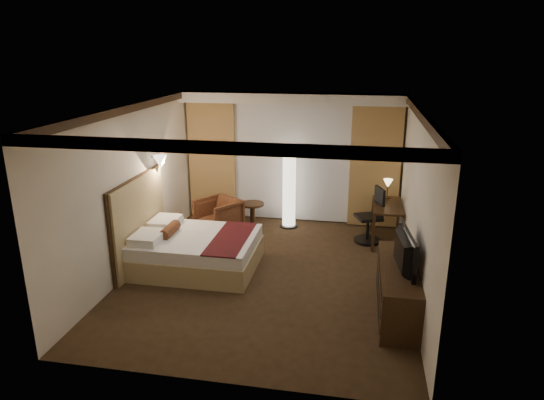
% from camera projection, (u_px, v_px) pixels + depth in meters
% --- Properties ---
extents(floor, '(4.50, 5.50, 0.01)m').
position_uv_depth(floor, '(268.00, 274.00, 7.95)').
color(floor, black).
rests_on(floor, ground).
extents(ceiling, '(4.50, 5.50, 0.01)m').
position_uv_depth(ceiling, '(267.00, 108.00, 7.14)').
color(ceiling, white).
rests_on(ceiling, back_wall).
extents(back_wall, '(4.50, 0.02, 2.70)m').
position_uv_depth(back_wall, '(292.00, 158.00, 10.13)').
color(back_wall, white).
rests_on(back_wall, floor).
extents(left_wall, '(0.02, 5.50, 2.70)m').
position_uv_depth(left_wall, '(133.00, 188.00, 7.94)').
color(left_wall, white).
rests_on(left_wall, floor).
extents(right_wall, '(0.02, 5.50, 2.70)m').
position_uv_depth(right_wall, '(417.00, 203.00, 7.16)').
color(right_wall, white).
rests_on(right_wall, floor).
extents(crown_molding, '(4.50, 5.50, 0.12)m').
position_uv_depth(crown_molding, '(267.00, 112.00, 7.16)').
color(crown_molding, black).
rests_on(crown_molding, ceiling).
extents(soffit, '(4.50, 0.50, 0.20)m').
position_uv_depth(soffit, '(291.00, 98.00, 9.52)').
color(soffit, white).
rests_on(soffit, ceiling).
extents(curtain_sheer, '(2.48, 0.04, 2.45)m').
position_uv_depth(curtain_sheer, '(292.00, 163.00, 10.08)').
color(curtain_sheer, silver).
rests_on(curtain_sheer, back_wall).
extents(curtain_left_drape, '(1.00, 0.14, 2.45)m').
position_uv_depth(curtain_left_drape, '(212.00, 161.00, 10.32)').
color(curtain_left_drape, '#AB824E').
rests_on(curtain_left_drape, back_wall).
extents(curtain_right_drape, '(1.00, 0.14, 2.45)m').
position_uv_depth(curtain_right_drape, '(375.00, 167.00, 9.73)').
color(curtain_right_drape, '#AB824E').
rests_on(curtain_right_drape, back_wall).
extents(wall_sconce, '(0.24, 0.24, 0.24)m').
position_uv_depth(wall_sconce, '(160.00, 162.00, 8.58)').
color(wall_sconce, white).
rests_on(wall_sconce, left_wall).
extents(bed, '(1.96, 1.53, 0.57)m').
position_uv_depth(bed, '(197.00, 252.00, 8.11)').
color(bed, white).
rests_on(bed, floor).
extents(headboard, '(0.12, 1.83, 1.50)m').
position_uv_depth(headboard, '(140.00, 222.00, 8.14)').
color(headboard, tan).
rests_on(headboard, floor).
extents(armchair, '(1.01, 1.00, 0.77)m').
position_uv_depth(armchair, '(218.00, 214.00, 9.63)').
color(armchair, '#461D15').
rests_on(armchair, floor).
extents(side_table, '(0.48, 0.48, 0.53)m').
position_uv_depth(side_table, '(253.00, 215.00, 9.93)').
color(side_table, black).
rests_on(side_table, floor).
extents(floor_lamp, '(0.36, 0.36, 1.69)m').
position_uv_depth(floor_lamp, '(289.00, 187.00, 9.81)').
color(floor_lamp, white).
rests_on(floor_lamp, floor).
extents(desk, '(0.55, 1.11, 0.75)m').
position_uv_depth(desk, '(386.00, 223.00, 9.15)').
color(desk, black).
rests_on(desk, floor).
extents(desk_lamp, '(0.18, 0.18, 0.34)m').
position_uv_depth(desk_lamp, '(387.00, 190.00, 9.37)').
color(desk_lamp, '#FFD899').
rests_on(desk_lamp, desk).
extents(office_chair, '(0.67, 0.67, 1.07)m').
position_uv_depth(office_chair, '(369.00, 215.00, 9.12)').
color(office_chair, black).
rests_on(office_chair, floor).
extents(dresser, '(0.50, 1.80, 0.70)m').
position_uv_depth(dresser, '(397.00, 289.00, 6.71)').
color(dresser, black).
rests_on(dresser, floor).
extents(television, '(0.74, 1.14, 0.14)m').
position_uv_depth(television, '(399.00, 245.00, 6.52)').
color(television, black).
rests_on(television, dresser).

